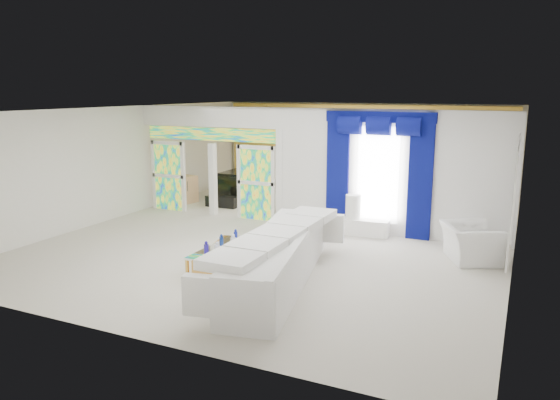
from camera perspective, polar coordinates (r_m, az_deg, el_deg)
The scene contains 22 objects.
floor at distance 13.01m, azimuth 1.03°, elevation -3.65°, with size 12.00×12.00×0.00m, color #B7AF9E.
dividing_wall at distance 12.96m, azimuth 11.60°, elevation 2.83°, with size 5.70×0.18×3.00m, color white.
dividing_header at distance 14.80m, azimuth -7.59°, elevation 8.82°, with size 4.30×0.18×0.55m, color white.
stained_panel_left at distance 15.78m, azimuth -11.80°, elevation 2.55°, with size 0.95×0.04×2.00m, color #994C3F.
stained_panel_right at distance 14.28m, azimuth -2.56°, elevation 1.83°, with size 0.95×0.04×2.00m, color #994C3F.
stained_transom at distance 14.83m, azimuth -7.54°, elevation 6.98°, with size 4.00×0.05×0.35m, color #994C3F.
window_pane at distance 12.93m, azimuth 10.41°, elevation 2.63°, with size 1.00×0.02×2.30m, color white.
blue_drape_left at distance 13.19m, azimuth 6.17°, elevation 2.71°, with size 0.55×0.10×2.80m, color #06044E.
blue_drape_right at distance 12.70m, azimuth 14.74°, elevation 2.04°, with size 0.55×0.10×2.80m, color #06044E.
blue_pelmet at distance 12.76m, azimuth 10.61°, elevation 8.69°, with size 2.60×0.12×0.25m, color #06044E.
wall_mirror at distance 10.65m, azimuth 23.77°, elevation 0.43°, with size 0.04×2.70×1.90m, color white.
gold_curtains at distance 18.21m, azimuth 8.62°, elevation 5.45°, with size 9.70×0.12×2.90m, color gold.
white_sofa at distance 9.72m, azimuth -0.10°, elevation -6.39°, with size 0.97×4.53×0.86m, color white.
coffee_table at distance 10.64m, azimuth -6.05°, elevation -6.13°, with size 0.60×1.80×0.40m, color gold.
console_table at distance 13.04m, azimuth 9.00°, elevation -2.89°, with size 1.16×0.37×0.39m, color white.
table_lamp at distance 13.01m, azimuth 7.80°, elevation -0.70°, with size 0.36×0.36×0.58m, color silver.
armchair at distance 11.62m, azimuth 19.63°, elevation -4.33°, with size 1.15×1.01×0.75m, color white.
grand_piano at distance 17.38m, azimuth -3.46°, elevation 1.71°, with size 1.31×1.71×0.87m, color black.
piano_bench at distance 16.07m, azimuth -6.15°, elevation -0.14°, with size 0.98×0.38×0.33m, color black.
tv_console at distance 16.84m, azimuth -9.99°, elevation 1.16°, with size 0.57×0.52×0.83m, color tan.
chandelier at distance 16.62m, azimuth -1.47°, elevation 8.97°, with size 0.60×0.60×0.60m, color gold.
decanters at distance 10.51m, azimuth -6.20°, elevation -4.69°, with size 0.14×1.17×0.24m.
Camera 1 is at (5.07, -11.48, 3.46)m, focal length 34.30 mm.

